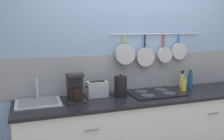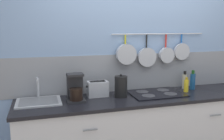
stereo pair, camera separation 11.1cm
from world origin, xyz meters
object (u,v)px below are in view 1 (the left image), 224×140
object	(u,v)px
bottle_dish_soap	(182,80)
bottle_hot_sauce	(190,80)
kettle	(121,86)
bottle_vinegar	(184,85)
toaster	(97,89)
coffee_maker	(76,90)

from	to	relation	value
bottle_dish_soap	bottle_hot_sauce	bearing A→B (deg)	-39.78
kettle	bottle_hot_sauce	world-z (taller)	kettle
bottle_vinegar	bottle_dish_soap	size ratio (longest dim) A/B	0.80
kettle	bottle_dish_soap	world-z (taller)	kettle
toaster	kettle	xyz separation A→B (m)	(0.24, -0.09, 0.03)
bottle_dish_soap	kettle	bearing A→B (deg)	-171.55
bottle_dish_soap	bottle_hot_sauce	size ratio (longest dim) A/B	0.93
bottle_hot_sauce	coffee_maker	bearing A→B (deg)	-176.65
toaster	bottle_vinegar	distance (m)	1.07
toaster	bottle_hot_sauce	world-z (taller)	bottle_hot_sauce
toaster	bottle_vinegar	bearing A→B (deg)	-5.92
bottle_hot_sauce	toaster	bearing A→B (deg)	178.83
coffee_maker	toaster	size ratio (longest dim) A/B	1.20
coffee_maker	bottle_dish_soap	bearing A→B (deg)	6.06
toaster	bottle_dish_soap	size ratio (longest dim) A/B	1.11
coffee_maker	bottle_vinegar	distance (m)	1.33
kettle	bottle_hot_sauce	size ratio (longest dim) A/B	1.08
bottle_vinegar	bottle_dish_soap	xyz separation A→B (m)	(0.07, 0.15, 0.02)
coffee_maker	bottle_vinegar	size ratio (longest dim) A/B	1.66
bottle_vinegar	bottle_hot_sauce	world-z (taller)	bottle_hot_sauce
kettle	bottle_vinegar	world-z (taller)	kettle
coffee_maker	bottle_dish_soap	world-z (taller)	coffee_maker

